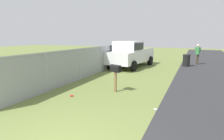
{
  "coord_description": "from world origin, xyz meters",
  "views": [
    {
      "loc": [
        -2.81,
        -2.52,
        2.47
      ],
      "look_at": [
        4.07,
        0.47,
        1.13
      ],
      "focal_mm": 30.56,
      "sensor_mm": 36.0,
      "label": 1
    }
  ],
  "objects_px": {
    "pickup_truck": "(130,53)",
    "pedestrian": "(198,53)",
    "trash_bin": "(186,60)",
    "mailbox": "(116,70)"
  },
  "relations": [
    {
      "from": "mailbox",
      "to": "trash_bin",
      "type": "bearing_deg",
      "value": 5.29
    },
    {
      "from": "pickup_truck",
      "to": "pedestrian",
      "type": "distance_m",
      "value": 6.22
    },
    {
      "from": "mailbox",
      "to": "pickup_truck",
      "type": "height_order",
      "value": "pickup_truck"
    },
    {
      "from": "pedestrian",
      "to": "mailbox",
      "type": "bearing_deg",
      "value": -46.19
    },
    {
      "from": "mailbox",
      "to": "pickup_truck",
      "type": "xyz_separation_m",
      "value": [
        6.9,
        1.56,
        0.12
      ]
    },
    {
      "from": "mailbox",
      "to": "trash_bin",
      "type": "xyz_separation_m",
      "value": [
        9.12,
        -2.58,
        -0.49
      ]
    },
    {
      "from": "trash_bin",
      "to": "pedestrian",
      "type": "height_order",
      "value": "pedestrian"
    },
    {
      "from": "pedestrian",
      "to": "trash_bin",
      "type": "bearing_deg",
      "value": -57.05
    },
    {
      "from": "mailbox",
      "to": "pedestrian",
      "type": "bearing_deg",
      "value": 3.31
    },
    {
      "from": "trash_bin",
      "to": "mailbox",
      "type": "bearing_deg",
      "value": 164.23
    }
  ]
}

